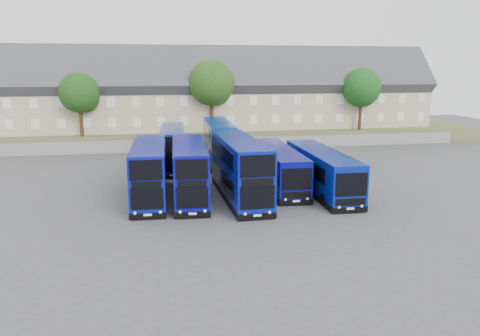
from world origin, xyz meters
name	(u,v)px	position (x,y,z in m)	size (l,w,h in m)	color
ground	(227,203)	(0.00, 0.00, 0.00)	(120.00, 120.00, 0.00)	#414246
retaining_wall	(198,144)	(0.00, 24.00, 0.75)	(70.00, 0.40, 1.50)	slate
earth_bank	(192,132)	(0.00, 34.00, 1.00)	(80.00, 20.00, 2.00)	#505A32
terrace_row	(215,95)	(3.00, 30.00, 6.60)	(60.00, 10.40, 11.20)	tan
dd_front_left	(150,173)	(-5.77, 2.29, 2.13)	(2.81, 11.00, 4.34)	#081096
dd_front_mid	(189,172)	(-2.68, 1.99, 2.13)	(2.95, 11.02, 4.34)	#080993
dd_front_right	(240,170)	(1.22, 1.30, 2.32)	(3.04, 11.92, 4.71)	#07158C
dd_rear_left	(173,149)	(-3.52, 13.78, 2.03)	(2.90, 10.51, 4.13)	navy
dd_rear_right	(219,143)	(1.47, 15.24, 2.22)	(3.01, 11.46, 4.52)	#0938A6
coach_east_a	(278,168)	(5.18, 4.41, 1.65)	(2.96, 12.39, 3.37)	#070982
coach_east_b	(321,172)	(8.28, 2.03, 1.69)	(2.82, 12.67, 3.45)	navy
tree_west	(81,94)	(-13.85, 25.10, 7.05)	(4.80, 4.80, 7.65)	#382314
tree_mid	(213,85)	(2.15, 25.60, 8.07)	(5.76, 5.76, 9.18)	#382314
tree_east	(362,89)	(22.15, 25.10, 7.39)	(5.12, 5.12, 8.16)	#382314
tree_far	(380,85)	(28.15, 32.10, 7.73)	(5.44, 5.44, 8.67)	#382314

